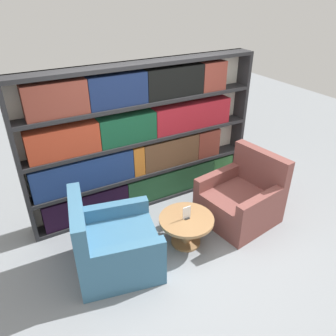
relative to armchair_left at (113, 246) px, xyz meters
The scene contains 6 objects.
ground_plane 1.01m from the armchair_left, 15.11° to the right, with size 14.00×14.00×0.00m, color gray.
bookshelf 1.52m from the armchair_left, 49.89° to the left, with size 3.36×0.30×2.09m.
armchair_left is the anchor object (origin of this frame).
armchair_right 1.89m from the armchair_left, ahead, with size 1.03×1.01×0.96m.
coffee_table 0.95m from the armchair_left, ahead, with size 0.69×0.69×0.39m.
table_sign 0.96m from the armchair_left, ahead, with size 0.11×0.06×0.17m.
Camera 1 is at (-1.75, -2.51, 2.95)m, focal length 35.00 mm.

